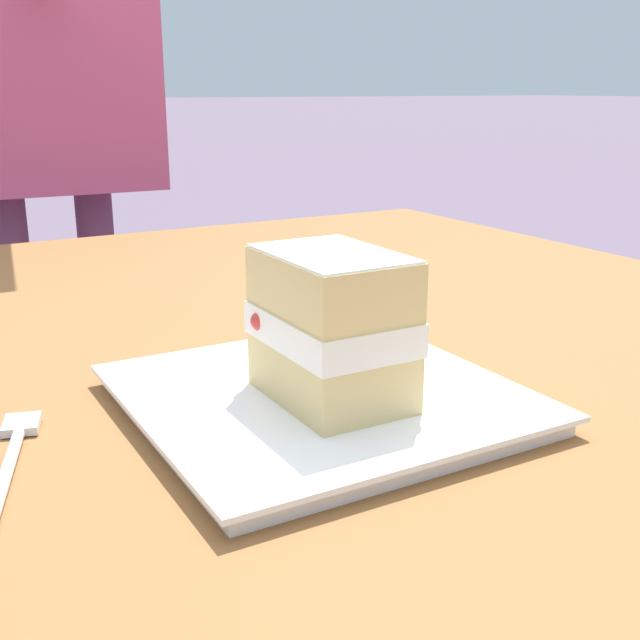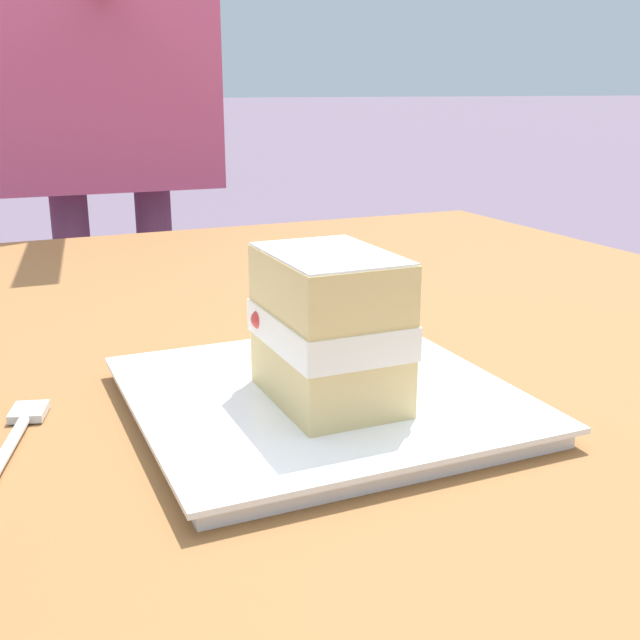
% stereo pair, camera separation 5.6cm
% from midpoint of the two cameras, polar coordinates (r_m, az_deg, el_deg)
% --- Properties ---
extents(patio_table, '(1.38, 1.03, 0.76)m').
position_cam_midpoint_polar(patio_table, '(0.76, 8.15, -8.87)').
color(patio_table, brown).
rests_on(patio_table, ground).
extents(dessert_plate, '(0.27, 0.27, 0.02)m').
position_cam_midpoint_polar(dessert_plate, '(0.58, 2.78, -5.80)').
color(dessert_plate, white).
rests_on(dessert_plate, patio_table).
extents(cake_slice, '(0.12, 0.09, 0.11)m').
position_cam_midpoint_polar(cake_slice, '(0.55, 3.59, -0.57)').
color(cake_slice, '#E0C17A').
rests_on(cake_slice, dessert_plate).
extents(dessert_fork, '(0.17, 0.06, 0.01)m').
position_cam_midpoint_polar(dessert_fork, '(0.55, -18.94, -8.74)').
color(dessert_fork, silver).
rests_on(dessert_fork, patio_table).
extents(diner_person, '(0.57, 0.44, 1.58)m').
position_cam_midpoint_polar(diner_person, '(1.63, -14.68, 18.22)').
color(diner_person, '#5D3049').
rests_on(diner_person, ground).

